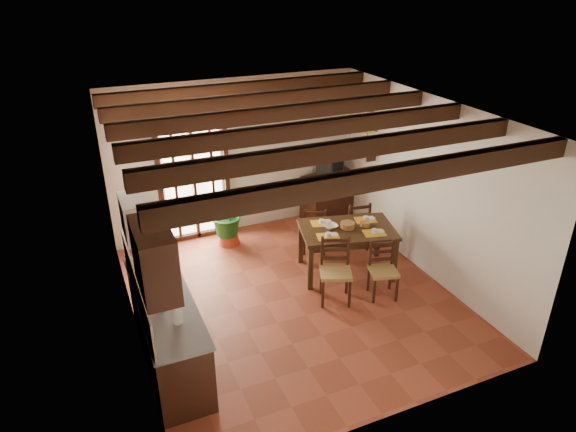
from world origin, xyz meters
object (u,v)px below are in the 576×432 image
sideboard (329,196)px  chair_near_left (335,282)px  chair_far_left (314,237)px  chair_far_right (355,233)px  kitchen_counter (167,327)px  dining_table (347,234)px  pendant_lamp (348,147)px  chair_near_right (382,280)px  crt_tv (330,165)px  potted_plant (228,215)px

sideboard → chair_near_left: bearing=-129.1°
chair_far_left → chair_far_right: size_ratio=0.95×
kitchen_counter → dining_table: size_ratio=1.38×
kitchen_counter → pendant_lamp: size_ratio=2.66×
chair_near_left → chair_near_right: bearing=8.6°
chair_far_left → crt_tv: 1.61m
chair_near_left → sideboard: size_ratio=0.91×
pendant_lamp → potted_plant: bearing=133.1°
dining_table → pendant_lamp: size_ratio=1.93×
chair_near_left → dining_table: bearing=72.8°
chair_far_right → pendant_lamp: pendant_lamp is taller
chair_near_left → chair_near_right: (0.70, -0.18, -0.03)m
sideboard → potted_plant: potted_plant is taller
chair_far_right → sideboard: 1.30m
crt_tv → pendant_lamp: (-0.68, -1.80, 0.99)m
crt_tv → potted_plant: potted_plant is taller
kitchen_counter → potted_plant: size_ratio=1.04×
dining_table → chair_near_left: 0.91m
chair_near_right → potted_plant: potted_plant is taller
dining_table → potted_plant: size_ratio=0.76×
dining_table → chair_far_left: 0.93m
kitchen_counter → sideboard: kitchen_counter is taller
chair_near_right → sideboard: 2.77m
sideboard → chair_far_left: bearing=-141.4°
potted_plant → dining_table: bearing=-48.7°
chair_far_left → crt_tv: (0.85, 1.09, 0.82)m
chair_near_right → pendant_lamp: pendant_lamp is taller
chair_near_right → kitchen_counter: bearing=-161.6°
chair_near_right → sideboard: bearing=95.6°
chair_far_right → pendant_lamp: bearing=54.1°
chair_far_right → potted_plant: size_ratio=0.42×
chair_far_right → crt_tv: 1.51m
pendant_lamp → chair_near_left: bearing=-126.1°
crt_tv → pendant_lamp: 2.16m
dining_table → chair_near_left: chair_near_left is taller
kitchen_counter → chair_near_left: size_ratio=2.32×
chair_near_left → chair_far_left: bearing=98.9°
kitchen_counter → crt_tv: kitchen_counter is taller
kitchen_counter → chair_far_left: kitchen_counter is taller
chair_far_left → dining_table: bearing=125.2°
dining_table → sideboard: bearing=84.5°
crt_tv → potted_plant: bearing=163.8°
kitchen_counter → chair_far_right: bearing=23.5°
chair_far_left → kitchen_counter: bearing=54.5°
crt_tv → chair_near_right: bearing=-123.9°
chair_near_right → potted_plant: (-1.61, 2.45, 0.30)m
kitchen_counter → chair_far_right: size_ratio=2.49×
dining_table → chair_far_right: (0.54, 0.63, -0.40)m
kitchen_counter → dining_table: 3.17m
sideboard → pendant_lamp: (-0.68, -1.80, 1.63)m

